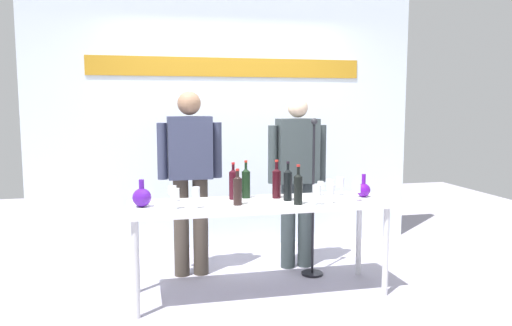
{
  "coord_description": "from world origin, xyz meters",
  "views": [
    {
      "loc": [
        -0.93,
        -3.9,
        1.58
      ],
      "look_at": [
        0.0,
        0.15,
        1.08
      ],
      "focal_mm": 35.06,
      "sensor_mm": 36.0,
      "label": 1
    }
  ],
  "objects_px": {
    "presenter_left": "(190,172)",
    "wine_bottle_5": "(288,184)",
    "wine_glass_right_5": "(331,190)",
    "display_table": "(260,210)",
    "wine_bottle_2": "(298,188)",
    "wine_bottle_4": "(277,182)",
    "wine_bottle_3": "(233,183)",
    "wine_glass_right_4": "(330,184)",
    "wine_glass_right_0": "(357,188)",
    "wine_glass_right_1": "(317,191)",
    "wine_glass_left_1": "(196,193)",
    "wine_bottle_1": "(238,189)",
    "wine_glass_right_3": "(340,183)",
    "decanter_blue_right": "(363,189)",
    "wine_glass_right_2": "(320,186)",
    "wine_glass_left_0": "(172,190)",
    "presenter_right": "(297,172)",
    "decanter_blue_left": "(142,197)",
    "wine_glass_left_2": "(175,195)",
    "microphone_stand": "(313,224)",
    "wine_bottle_0": "(246,182)"
  },
  "relations": [
    {
      "from": "decanter_blue_right",
      "to": "wine_bottle_5",
      "type": "relative_size",
      "value": 0.61
    },
    {
      "from": "wine_bottle_2",
      "to": "wine_bottle_4",
      "type": "relative_size",
      "value": 0.98
    },
    {
      "from": "decanter_blue_left",
      "to": "presenter_left",
      "type": "bearing_deg",
      "value": 53.67
    },
    {
      "from": "display_table",
      "to": "presenter_left",
      "type": "height_order",
      "value": "presenter_left"
    },
    {
      "from": "wine_glass_right_3",
      "to": "decanter_blue_left",
      "type": "bearing_deg",
      "value": -175.78
    },
    {
      "from": "display_table",
      "to": "wine_glass_right_3",
      "type": "bearing_deg",
      "value": 10.71
    },
    {
      "from": "wine_bottle_0",
      "to": "wine_glass_right_3",
      "type": "height_order",
      "value": "wine_bottle_0"
    },
    {
      "from": "wine_bottle_1",
      "to": "wine_glass_right_5",
      "type": "height_order",
      "value": "wine_bottle_1"
    },
    {
      "from": "wine_glass_left_2",
      "to": "wine_glass_right_0",
      "type": "xyz_separation_m",
      "value": [
        1.48,
        -0.03,
        0.0
      ]
    },
    {
      "from": "decanter_blue_left",
      "to": "wine_bottle_1",
      "type": "relative_size",
      "value": 0.75
    },
    {
      "from": "wine_bottle_3",
      "to": "wine_glass_right_5",
      "type": "relative_size",
      "value": 2.02
    },
    {
      "from": "wine_glass_right_1",
      "to": "wine_bottle_2",
      "type": "bearing_deg",
      "value": 155.35
    },
    {
      "from": "wine_bottle_4",
      "to": "microphone_stand",
      "type": "bearing_deg",
      "value": 27.42
    },
    {
      "from": "decanter_blue_right",
      "to": "wine_bottle_1",
      "type": "relative_size",
      "value": 0.69
    },
    {
      "from": "wine_bottle_2",
      "to": "presenter_left",
      "type": "bearing_deg",
      "value": 135.28
    },
    {
      "from": "wine_bottle_5",
      "to": "wine_bottle_2",
      "type": "bearing_deg",
      "value": -79.32
    },
    {
      "from": "wine_bottle_1",
      "to": "wine_glass_left_0",
      "type": "relative_size",
      "value": 2.23
    },
    {
      "from": "wine_bottle_3",
      "to": "microphone_stand",
      "type": "xyz_separation_m",
      "value": [
        0.77,
        0.18,
        -0.44
      ]
    },
    {
      "from": "wine_bottle_3",
      "to": "wine_glass_left_1",
      "type": "height_order",
      "value": "wine_bottle_3"
    },
    {
      "from": "wine_glass_right_4",
      "to": "wine_glass_right_5",
      "type": "relative_size",
      "value": 0.89
    },
    {
      "from": "wine_bottle_0",
      "to": "wine_bottle_5",
      "type": "distance_m",
      "value": 0.37
    },
    {
      "from": "wine_glass_left_0",
      "to": "wine_glass_right_5",
      "type": "relative_size",
      "value": 0.84
    },
    {
      "from": "presenter_left",
      "to": "wine_bottle_5",
      "type": "xyz_separation_m",
      "value": [
        0.75,
        -0.6,
        -0.04
      ]
    },
    {
      "from": "wine_glass_left_2",
      "to": "display_table",
      "type": "bearing_deg",
      "value": 9.89
    },
    {
      "from": "wine_glass_right_4",
      "to": "wine_glass_right_0",
      "type": "bearing_deg",
      "value": -69.7
    },
    {
      "from": "presenter_right",
      "to": "wine_glass_right_2",
      "type": "height_order",
      "value": "presenter_right"
    },
    {
      "from": "presenter_left",
      "to": "wine_glass_left_1",
      "type": "bearing_deg",
      "value": -92.17
    },
    {
      "from": "microphone_stand",
      "to": "wine_bottle_0",
      "type": "bearing_deg",
      "value": -167.29
    },
    {
      "from": "wine_glass_right_1",
      "to": "wine_glass_left_0",
      "type": "bearing_deg",
      "value": 159.42
    },
    {
      "from": "microphone_stand",
      "to": "wine_glass_right_3",
      "type": "bearing_deg",
      "value": -49.56
    },
    {
      "from": "wine_bottle_5",
      "to": "wine_glass_right_2",
      "type": "distance_m",
      "value": 0.38
    },
    {
      "from": "presenter_left",
      "to": "wine_glass_right_5",
      "type": "height_order",
      "value": "presenter_left"
    },
    {
      "from": "wine_bottle_4",
      "to": "wine_bottle_3",
      "type": "bearing_deg",
      "value": 175.56
    },
    {
      "from": "presenter_left",
      "to": "wine_bottle_4",
      "type": "bearing_deg",
      "value": -34.39
    },
    {
      "from": "wine_glass_left_2",
      "to": "wine_glass_right_2",
      "type": "distance_m",
      "value": 1.31
    },
    {
      "from": "wine_bottle_2",
      "to": "wine_bottle_0",
      "type": "bearing_deg",
      "value": 133.6
    },
    {
      "from": "wine_bottle_5",
      "to": "wine_glass_right_2",
      "type": "bearing_deg",
      "value": 23.86
    },
    {
      "from": "wine_glass_right_3",
      "to": "wine_glass_left_1",
      "type": "bearing_deg",
      "value": -167.67
    },
    {
      "from": "wine_bottle_5",
      "to": "wine_glass_left_0",
      "type": "bearing_deg",
      "value": 169.35
    },
    {
      "from": "wine_bottle_2",
      "to": "wine_bottle_3",
      "type": "height_order",
      "value": "wine_bottle_2"
    },
    {
      "from": "wine_glass_right_5",
      "to": "wine_bottle_1",
      "type": "bearing_deg",
      "value": 170.96
    },
    {
      "from": "decanter_blue_right",
      "to": "wine_glass_right_2",
      "type": "xyz_separation_m",
      "value": [
        -0.34,
        0.14,
        0.02
      ]
    },
    {
      "from": "decanter_blue_right",
      "to": "wine_glass_left_1",
      "type": "height_order",
      "value": "decanter_blue_right"
    },
    {
      "from": "display_table",
      "to": "wine_bottle_2",
      "type": "bearing_deg",
      "value": -31.37
    },
    {
      "from": "wine_glass_right_1",
      "to": "wine_glass_right_2",
      "type": "relative_size",
      "value": 1.28
    },
    {
      "from": "wine_glass_left_2",
      "to": "presenter_right",
      "type": "bearing_deg",
      "value": 31.16
    },
    {
      "from": "wine_bottle_3",
      "to": "wine_bottle_5",
      "type": "distance_m",
      "value": 0.46
    },
    {
      "from": "wine_glass_left_0",
      "to": "wine_glass_right_1",
      "type": "xyz_separation_m",
      "value": [
        1.1,
        -0.41,
        0.02
      ]
    },
    {
      "from": "wine_glass_right_1",
      "to": "wine_bottle_5",
      "type": "bearing_deg",
      "value": 125.23
    },
    {
      "from": "wine_bottle_1",
      "to": "wine_bottle_2",
      "type": "height_order",
      "value": "wine_bottle_2"
    }
  ]
}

